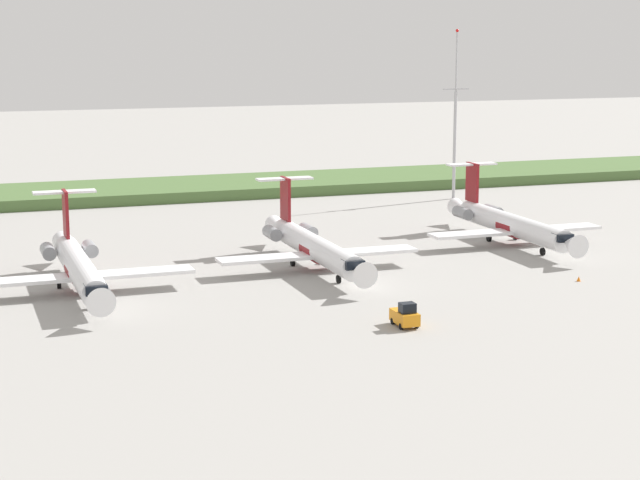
{
  "coord_description": "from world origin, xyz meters",
  "views": [
    {
      "loc": [
        -39.99,
        -102.56,
        25.95
      ],
      "look_at": [
        0.0,
        10.78,
        3.0
      ],
      "focal_mm": 60.78,
      "sensor_mm": 36.0,
      "label": 1
    }
  ],
  "objects_px": {
    "baggage_tug": "(405,316)",
    "regional_jet_second": "(314,246)",
    "regional_jet_nearest": "(79,267)",
    "antenna_mast": "(455,130)",
    "safety_cone_front_marker": "(579,279)",
    "regional_jet_third": "(510,223)"
  },
  "relations": [
    {
      "from": "regional_jet_third",
      "to": "safety_cone_front_marker",
      "type": "relative_size",
      "value": 56.36
    },
    {
      "from": "safety_cone_front_marker",
      "to": "regional_jet_nearest",
      "type": "bearing_deg",
      "value": 165.36
    },
    {
      "from": "antenna_mast",
      "to": "safety_cone_front_marker",
      "type": "bearing_deg",
      "value": -103.35
    },
    {
      "from": "baggage_tug",
      "to": "regional_jet_nearest",
      "type": "bearing_deg",
      "value": 137.52
    },
    {
      "from": "regional_jet_third",
      "to": "baggage_tug",
      "type": "height_order",
      "value": "regional_jet_third"
    },
    {
      "from": "regional_jet_nearest",
      "to": "regional_jet_third",
      "type": "xyz_separation_m",
      "value": [
        54.29,
        8.11,
        0.0
      ]
    },
    {
      "from": "regional_jet_third",
      "to": "baggage_tug",
      "type": "distance_m",
      "value": 42.68
    },
    {
      "from": "regional_jet_second",
      "to": "antenna_mast",
      "type": "bearing_deg",
      "value": 47.63
    },
    {
      "from": "safety_cone_front_marker",
      "to": "antenna_mast",
      "type": "bearing_deg",
      "value": 76.65
    },
    {
      "from": "baggage_tug",
      "to": "regional_jet_second",
      "type": "bearing_deg",
      "value": 89.25
    },
    {
      "from": "antenna_mast",
      "to": "baggage_tug",
      "type": "distance_m",
      "value": 78.68
    },
    {
      "from": "regional_jet_third",
      "to": "safety_cone_front_marker",
      "type": "height_order",
      "value": "regional_jet_third"
    },
    {
      "from": "baggage_tug",
      "to": "safety_cone_front_marker",
      "type": "relative_size",
      "value": 5.82
    },
    {
      "from": "antenna_mast",
      "to": "safety_cone_front_marker",
      "type": "relative_size",
      "value": 48.49
    },
    {
      "from": "regional_jet_third",
      "to": "antenna_mast",
      "type": "xyz_separation_m",
      "value": [
        10.07,
        36.08,
        8.47
      ]
    },
    {
      "from": "regional_jet_second",
      "to": "safety_cone_front_marker",
      "type": "relative_size",
      "value": 56.36
    },
    {
      "from": "regional_jet_nearest",
      "to": "antenna_mast",
      "type": "bearing_deg",
      "value": 34.47
    },
    {
      "from": "regional_jet_third",
      "to": "baggage_tug",
      "type": "xyz_separation_m",
      "value": [
        -28.39,
        -31.83,
        -1.53
      ]
    },
    {
      "from": "regional_jet_nearest",
      "to": "antenna_mast",
      "type": "height_order",
      "value": "antenna_mast"
    },
    {
      "from": "regional_jet_third",
      "to": "antenna_mast",
      "type": "distance_m",
      "value": 38.41
    },
    {
      "from": "safety_cone_front_marker",
      "to": "baggage_tug",
      "type": "bearing_deg",
      "value": -157.14
    },
    {
      "from": "regional_jet_second",
      "to": "antenna_mast",
      "type": "distance_m",
      "value": 57.19
    }
  ]
}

